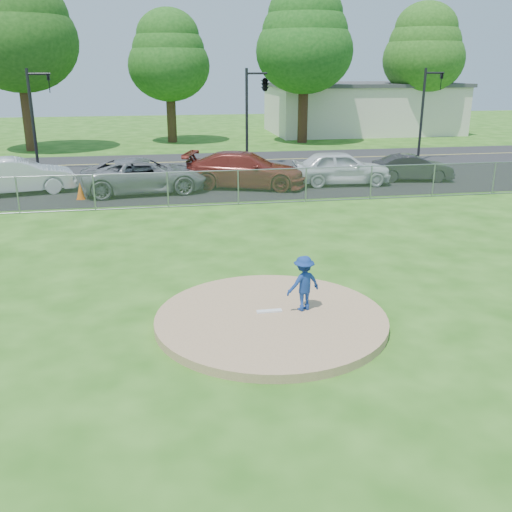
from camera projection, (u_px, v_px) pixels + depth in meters
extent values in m
plane|color=#245913|center=(221.00, 217.00, 22.67)|extent=(120.00, 120.00, 0.00)
cylinder|color=#A4805A|center=(271.00, 319.00, 13.30)|extent=(5.40, 5.40, 0.20)
cube|color=white|center=(269.00, 311.00, 13.45)|extent=(0.60, 0.15, 0.04)
cube|color=gray|center=(215.00, 188.00, 24.30)|extent=(40.00, 0.06, 1.50)
cube|color=black|center=(206.00, 185.00, 28.74)|extent=(50.00, 8.00, 0.01)
cube|color=#232326|center=(195.00, 162.00, 35.74)|extent=(60.00, 7.00, 0.01)
cube|color=beige|center=(362.00, 110.00, 50.83)|extent=(16.00, 9.00, 4.00)
cube|color=#3F3F42|center=(363.00, 84.00, 50.15)|extent=(16.40, 9.40, 0.30)
cylinder|color=#3C2515|center=(28.00, 115.00, 39.67)|extent=(0.78, 0.78, 4.90)
ellipsoid|color=#1A4713|center=(19.00, 42.00, 38.15)|extent=(7.84, 7.84, 6.66)
ellipsoid|color=#1A4713|center=(16.00, 19.00, 37.71)|extent=(6.90, 6.90, 5.86)
cylinder|color=#372414|center=(172.00, 117.00, 44.30)|extent=(0.72, 0.72, 3.85)
ellipsoid|color=#194E14|center=(169.00, 66.00, 43.10)|extent=(6.16, 6.16, 5.24)
ellipsoid|color=#194E14|center=(168.00, 51.00, 42.76)|extent=(5.42, 5.42, 4.61)
ellipsoid|color=#194E14|center=(168.00, 35.00, 42.42)|extent=(4.68, 4.68, 3.98)
cylinder|color=#331D12|center=(303.00, 113.00, 43.98)|extent=(0.76, 0.76, 4.55)
ellipsoid|color=#174D14|center=(304.00, 51.00, 42.56)|extent=(7.28, 7.28, 6.19)
ellipsoid|color=#174D14|center=(305.00, 33.00, 42.16)|extent=(6.41, 6.41, 5.45)
ellipsoid|color=#174D14|center=(305.00, 14.00, 41.75)|extent=(5.53, 5.53, 4.70)
cylinder|color=#392714|center=(419.00, 110.00, 48.66)|extent=(0.74, 0.74, 4.20)
ellipsoid|color=#205316|center=(423.00, 59.00, 47.35)|extent=(6.72, 6.72, 5.71)
ellipsoid|color=#205316|center=(425.00, 44.00, 46.98)|extent=(5.91, 5.91, 5.03)
ellipsoid|color=#205316|center=(426.00, 29.00, 46.61)|extent=(5.11, 5.11, 4.34)
cylinder|color=black|center=(33.00, 121.00, 31.49)|extent=(0.16, 0.16, 5.60)
cylinder|color=black|center=(39.00, 74.00, 30.80)|extent=(1.20, 0.12, 0.12)
imported|color=black|center=(49.00, 83.00, 31.04)|extent=(0.16, 0.20, 1.00)
cylinder|color=black|center=(247.00, 118.00, 33.48)|extent=(0.16, 0.16, 5.60)
cylinder|color=black|center=(257.00, 73.00, 32.79)|extent=(1.20, 0.12, 0.12)
imported|color=black|center=(265.00, 82.00, 33.02)|extent=(0.53, 2.48, 1.00)
cylinder|color=black|center=(422.00, 115.00, 35.30)|extent=(0.16, 0.16, 5.60)
cylinder|color=black|center=(435.00, 73.00, 34.61)|extent=(1.20, 0.12, 0.12)
imported|color=black|center=(441.00, 81.00, 34.85)|extent=(0.16, 0.20, 1.00)
imported|color=navy|center=(304.00, 283.00, 13.38)|extent=(0.98, 0.75, 1.34)
cone|color=orange|center=(80.00, 191.00, 25.55)|extent=(0.39, 0.39, 0.75)
imported|color=silver|center=(18.00, 176.00, 26.56)|extent=(5.30, 2.87, 1.66)
imported|color=slate|center=(145.00, 175.00, 26.80)|extent=(6.05, 3.27, 1.61)
imported|color=maroon|center=(245.00, 170.00, 27.94)|extent=(6.39, 4.16, 1.72)
imported|color=silver|center=(341.00, 168.00, 28.64)|extent=(5.09, 2.34, 1.69)
imported|color=black|center=(413.00, 168.00, 29.66)|extent=(4.23, 2.06, 1.33)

